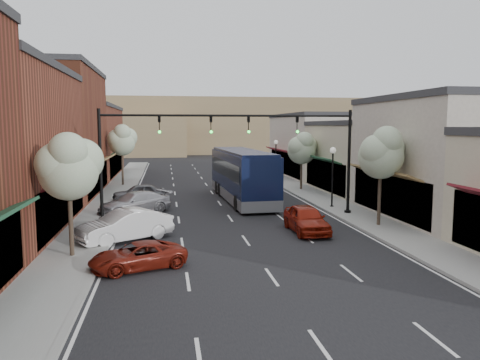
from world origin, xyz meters
name	(u,v)px	position (x,y,z in m)	size (l,w,h in m)	color
ground	(253,251)	(0.00, 0.00, 0.00)	(160.00, 160.00, 0.00)	black
sidewalk_left	(114,196)	(-8.40, 18.50, 0.07)	(2.80, 73.00, 0.15)	gray
sidewalk_right	(307,192)	(8.40, 18.50, 0.07)	(2.80, 73.00, 0.15)	gray
curb_left	(131,196)	(-7.00, 18.50, 0.07)	(0.25, 73.00, 0.17)	gray
curb_right	(292,192)	(7.00, 18.50, 0.07)	(0.25, 73.00, 0.17)	gray
bldg_left_midfar	(42,133)	(-14.24, 20.00, 5.40)	(10.14, 14.10, 10.90)	brown
bldg_left_far	(78,141)	(-14.22, 36.00, 4.16)	(10.14, 18.10, 8.40)	brown
bldg_right_midnear	(446,158)	(13.72, 6.00, 3.91)	(9.14, 12.10, 7.90)	#C0B4A4
bldg_right_midfar	(366,157)	(13.70, 18.00, 3.17)	(9.14, 12.10, 6.40)	beige
bldg_right_far	(317,145)	(13.71, 32.00, 3.66)	(9.14, 16.10, 7.40)	#C0B4A4
hill_far	(182,126)	(0.00, 90.00, 6.00)	(120.00, 30.00, 12.00)	#7A6647
hill_near	(60,136)	(-25.00, 78.00, 4.00)	(50.00, 20.00, 8.00)	#7A6647
signal_mast_right	(315,146)	(5.62, 8.00, 4.62)	(8.22, 0.46, 7.00)	black
signal_mast_left	(140,148)	(-5.62, 8.00, 4.62)	(8.22, 0.46, 7.00)	black
tree_right_near	(382,152)	(8.35, 3.94, 4.45)	(2.85, 2.65, 5.95)	#47382B
tree_right_far	(302,147)	(8.35, 19.94, 3.99)	(2.85, 2.65, 5.43)	#47382B
tree_left_near	(69,165)	(-8.25, -0.06, 4.22)	(2.85, 2.65, 5.69)	#47382B
tree_left_far	(122,140)	(-8.25, 25.94, 4.60)	(2.85, 2.65, 6.13)	#47382B
lamp_post_near	(333,167)	(7.80, 10.50, 3.01)	(0.44, 0.44, 4.44)	black
lamp_post_far	(276,153)	(7.80, 28.00, 3.01)	(0.44, 0.44, 4.44)	black
coach_bus	(242,175)	(1.93, 15.03, 2.09)	(3.50, 13.33, 4.03)	#0D1434
red_hatchback	(306,219)	(3.67, 3.36, 0.76)	(1.81, 4.49, 1.53)	maroon
parked_car_a	(138,256)	(-5.28, -2.07, 0.56)	(1.84, 4.00, 1.11)	maroon
parked_car_b	(125,226)	(-6.20, 2.92, 0.81)	(1.72, 4.94, 1.63)	white
parked_car_c	(135,203)	(-6.20, 10.72, 0.74)	(2.06, 5.07, 1.47)	#A8A7AD
parked_car_d	(139,193)	(-6.20, 15.99, 0.69)	(1.64, 4.07, 1.39)	#5A5D62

